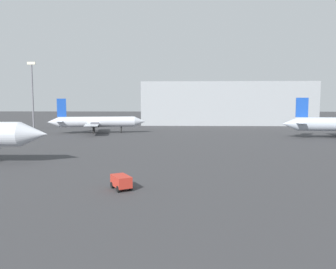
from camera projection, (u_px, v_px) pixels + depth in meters
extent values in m
cone|color=silver|center=(34.00, 134.00, 43.28)|extent=(3.67, 3.36, 3.23)
cone|color=#B2BCCC|center=(290.00, 124.00, 75.78)|extent=(3.68, 3.40, 3.07)
cube|color=#B2BCCC|center=(299.00, 123.00, 75.46)|extent=(2.74, 7.23, 0.13)
cube|color=#1947B2|center=(302.00, 107.00, 75.08)|extent=(2.70, 0.53, 4.42)
cylinder|color=silver|center=(97.00, 122.00, 87.05)|extent=(19.60, 6.31, 2.70)
cone|color=silver|center=(140.00, 121.00, 88.75)|extent=(3.42, 3.21, 2.70)
cone|color=silver|center=(53.00, 122.00, 85.35)|extent=(3.42, 3.21, 2.70)
cube|color=silver|center=(94.00, 123.00, 86.94)|extent=(7.06, 21.03, 0.17)
cube|color=silver|center=(61.00, 121.00, 85.60)|extent=(2.83, 6.25, 0.11)
cube|color=#1947B2|center=(62.00, 108.00, 85.33)|extent=(2.30, 0.64, 4.71)
cylinder|color=#4C4C54|center=(97.00, 123.00, 90.93)|extent=(2.36, 1.68, 1.29)
cylinder|color=#4C4C54|center=(95.00, 125.00, 83.15)|extent=(2.36, 1.68, 1.29)
cube|color=black|center=(121.00, 130.00, 88.20)|extent=(0.42, 0.42, 1.69)
cube|color=black|center=(94.00, 130.00, 88.52)|extent=(0.42, 0.42, 1.69)
cube|color=black|center=(93.00, 131.00, 85.70)|extent=(0.42, 0.42, 1.69)
cube|color=red|center=(121.00, 181.00, 30.52)|extent=(2.33, 2.73, 1.00)
cylinder|color=black|center=(112.00, 185.00, 31.03)|extent=(0.48, 0.62, 0.60)
cylinder|color=black|center=(124.00, 184.00, 31.58)|extent=(0.48, 0.62, 0.60)
cylinder|color=black|center=(118.00, 189.00, 29.55)|extent=(0.48, 0.62, 0.60)
cylinder|color=black|center=(131.00, 187.00, 30.10)|extent=(0.48, 0.62, 0.60)
cylinder|color=slate|center=(33.00, 97.00, 100.57)|extent=(0.50, 0.50, 19.51)
cube|color=#F2EACC|center=(31.00, 63.00, 99.60)|extent=(2.40, 0.50, 0.80)
cube|color=#999EA3|center=(226.00, 104.00, 124.08)|extent=(61.60, 19.89, 15.45)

